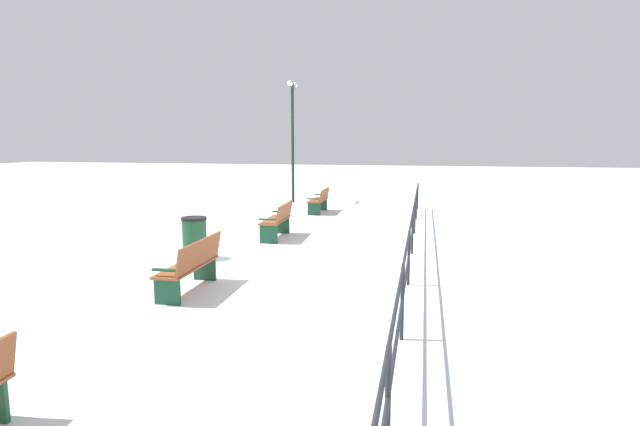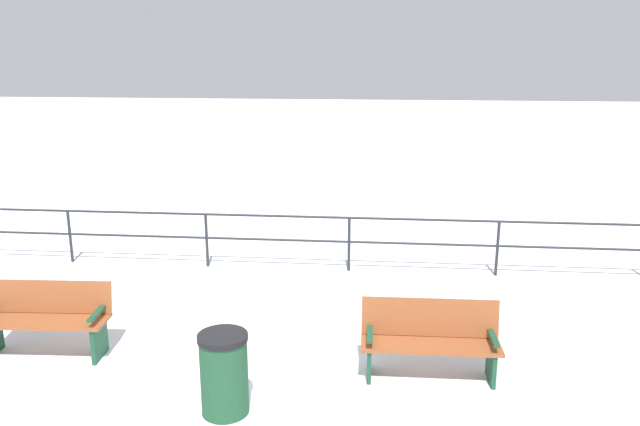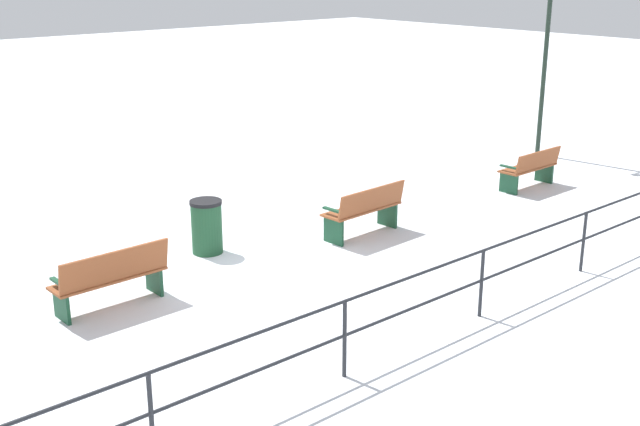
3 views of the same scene
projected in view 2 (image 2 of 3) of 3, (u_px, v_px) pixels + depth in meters
name	position (u px, v px, depth m)	size (l,w,h in m)	color
ground_plane	(233.00, 364.00, 7.82)	(80.00, 80.00, 0.00)	white
bench_second	(46.00, 318.00, 7.98)	(0.63, 1.61, 0.91)	brown
bench_third	(430.00, 339.00, 7.45)	(0.55, 1.63, 0.90)	brown
waterfront_railing	(277.00, 232.00, 11.02)	(0.05, 17.68, 0.98)	#26282D
trash_bin	(224.00, 373.00, 6.69)	(0.53, 0.53, 0.90)	#1E4C2D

